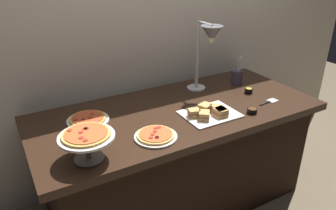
{
  "coord_description": "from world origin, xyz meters",
  "views": [
    {
      "loc": [
        -1.0,
        -1.63,
        1.7
      ],
      "look_at": [
        -0.07,
        0.0,
        0.81
      ],
      "focal_mm": 34.64,
      "sensor_mm": 36.0,
      "label": 1
    }
  ],
  "objects": [
    {
      "name": "ground_plane",
      "position": [
        0.0,
        0.0,
        0.0
      ],
      "size": [
        8.0,
        8.0,
        0.0
      ],
      "primitive_type": "plane",
      "color": "brown"
    },
    {
      "name": "buffet_table",
      "position": [
        0.0,
        0.0,
        0.39
      ],
      "size": [
        1.9,
        0.84,
        0.76
      ],
      "color": "black",
      "rests_on": "ground_plane"
    },
    {
      "name": "pizza_plate_center",
      "position": [
        -0.29,
        -0.25,
        0.77
      ],
      "size": [
        0.24,
        0.24,
        0.03
      ],
      "color": "white",
      "rests_on": "buffet_table"
    },
    {
      "name": "pizza_plate_front",
      "position": [
        -0.56,
        0.13,
        0.77
      ],
      "size": [
        0.26,
        0.26,
        0.03
      ],
      "color": "white",
      "rests_on": "buffet_table"
    },
    {
      "name": "sandwich_platter",
      "position": [
        0.13,
        -0.18,
        0.78
      ],
      "size": [
        0.34,
        0.27,
        0.06
      ],
      "color": "white",
      "rests_on": "buffet_table"
    },
    {
      "name": "pizza_plate_raised_stand",
      "position": [
        -0.68,
        -0.26,
        0.88
      ],
      "size": [
        0.28,
        0.28,
        0.16
      ],
      "color": "#595B60",
      "rests_on": "buffet_table"
    },
    {
      "name": "utensil_holder",
      "position": [
        0.64,
        0.17,
        0.82
      ],
      "size": [
        0.08,
        0.08,
        0.22
      ],
      "color": "#383347",
      "rests_on": "buffet_table"
    },
    {
      "name": "sauce_cup_far",
      "position": [
        0.59,
        -0.02,
        0.78
      ],
      "size": [
        0.06,
        0.06,
        0.04
      ],
      "color": "black",
      "rests_on": "buffet_table"
    },
    {
      "name": "sauce_cup_near",
      "position": [
        0.39,
        -0.28,
        0.78
      ],
      "size": [
        0.06,
        0.06,
        0.03
      ],
      "color": "black",
      "rests_on": "buffet_table"
    },
    {
      "name": "back_wall",
      "position": [
        0.0,
        0.5,
        1.2
      ],
      "size": [
        4.4,
        0.04,
        2.4
      ],
      "primitive_type": "cube",
      "color": "beige",
      "rests_on": "ground_plane"
    },
    {
      "name": "serving_spatula",
      "position": [
        0.61,
        -0.21,
        0.76
      ],
      "size": [
        0.17,
        0.06,
        0.01
      ],
      "color": "#B7BABF",
      "rests_on": "buffet_table"
    },
    {
      "name": "heat_lamp",
      "position": [
        0.31,
        0.12,
        1.16
      ],
      "size": [
        0.15,
        0.3,
        0.51
      ],
      "color": "#B7BABF",
      "rests_on": "buffet_table"
    }
  ]
}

